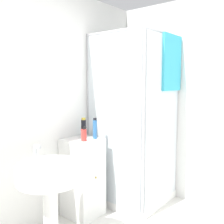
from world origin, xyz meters
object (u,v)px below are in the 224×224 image
Objects in this scene: sink at (50,181)px; soap_dispenser at (84,135)px; shampoo_bottle_tall_black at (84,128)px; shampoo_bottle_blue at (95,129)px.

soap_dispenser is (0.64, 0.23, 0.26)m from sink.
shampoo_bottle_tall_black reaches higher than sink.
shampoo_bottle_tall_black is at bearing 104.78° from shampoo_bottle_blue.
shampoo_bottle_tall_black is (0.12, 0.12, 0.05)m from soap_dispenser.
shampoo_bottle_tall_black is at bearing 45.47° from soap_dispenser.
shampoo_bottle_blue is (0.04, -0.14, 0.00)m from shampoo_bottle_tall_black.
sink is at bearing -164.85° from shampoo_bottle_blue.
sink is 4.21× the size of shampoo_bottle_tall_black.
soap_dispenser is at bearing -134.53° from shampoo_bottle_tall_black.
sink is at bearing -154.94° from shampoo_bottle_tall_black.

